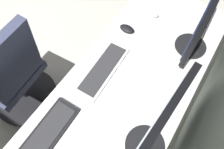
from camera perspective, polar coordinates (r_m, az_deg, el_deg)
The scene contains 9 objects.
floor_plane at distance 2.75m, azimuth -27.07°, elevation 11.89°, with size 5.65×5.65×0.00m, color #B2ADA3.
desk at distance 1.25m, azimuth 1.95°, elevation -7.58°, with size 1.96×0.69×0.73m.
monitor_primary at distance 1.27m, azimuth 24.00°, elevation 13.89°, with size 0.52×0.20×0.44m.
monitor_secondary at distance 0.88m, azimuth 10.93°, elevation -15.53°, with size 0.55×0.20×0.42m.
keyboard_main at distance 1.26m, azimuth -2.49°, elevation 1.48°, with size 0.42×0.15×0.02m.
keyboard_spare at distance 1.16m, azimuth -17.87°, elevation -15.84°, with size 0.42×0.15×0.02m.
mouse_main at distance 1.56m, azimuth 10.75°, elevation 16.08°, with size 0.06×0.10×0.03m, color silver.
mouse_spare at distance 1.44m, azimuth 4.09°, elevation 12.33°, with size 0.06×0.10×0.03m, color black.
office_chair at distance 1.71m, azimuth -25.22°, elevation -0.88°, with size 0.56×0.57×0.97m.
Camera 1 is at (0.73, 1.94, 1.82)m, focal length 33.50 mm.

